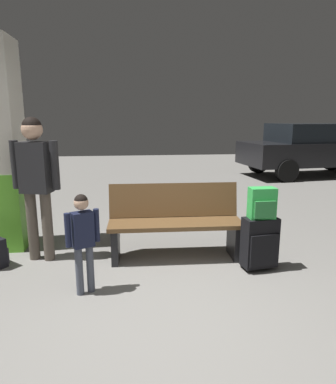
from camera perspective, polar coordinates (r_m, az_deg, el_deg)
ground_plane at (r=6.74m, az=-4.22°, el=-2.65°), size 18.00×18.00×0.10m
bench at (r=4.19m, az=1.17°, el=-4.97°), size 1.62×0.58×0.89m
suitcase at (r=4.00m, az=15.00°, el=-8.11°), size 0.41×0.28×0.60m
backpack_bright at (r=3.87m, az=15.36°, el=-1.85°), size 0.28×0.19×0.34m
child at (r=3.37m, az=-13.99°, el=-6.70°), size 0.31×0.19×0.99m
adult at (r=4.25m, az=-21.11°, el=2.79°), size 0.56×0.28×1.69m
parked_car_side at (r=10.92m, az=22.77°, el=6.73°), size 4.26×2.14×1.51m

